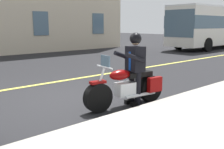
# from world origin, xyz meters

# --- Properties ---
(ground_plane) EXTENTS (80.00, 80.00, 0.00)m
(ground_plane) POSITION_xyz_m (0.00, 0.00, 0.00)
(ground_plane) COLOR black
(lane_center_stripe) EXTENTS (60.00, 0.16, 0.01)m
(lane_center_stripe) POSITION_xyz_m (0.00, -2.00, 0.01)
(lane_center_stripe) COLOR #E5DB4C
(lane_center_stripe) RESTS_ON ground_plane
(motorcycle_main) EXTENTS (2.22, 0.76, 1.26)m
(motorcycle_main) POSITION_xyz_m (-0.79, 1.50, 0.45)
(motorcycle_main) COLOR black
(motorcycle_main) RESTS_ON ground_plane
(rider_main) EXTENTS (0.67, 0.60, 1.74)m
(rider_main) POSITION_xyz_m (-0.98, 1.52, 1.04)
(rider_main) COLOR black
(rider_main) RESTS_ON ground_plane
(bus_near) EXTENTS (11.05, 2.70, 3.30)m
(bus_near) POSITION_xyz_m (-17.75, -5.05, 1.87)
(bus_near) COLOR white
(bus_near) RESTS_ON ground_plane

